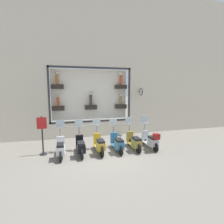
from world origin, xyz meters
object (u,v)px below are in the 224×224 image
Objects in this scene: scooter_silver_0 at (151,140)px; scooter_black_4 at (81,146)px; scooter_white_5 at (61,148)px; scooter_olive_1 at (134,142)px; shop_sign_post at (42,134)px; scooter_teal_2 at (117,143)px; scooter_yellow_3 at (100,144)px.

scooter_black_4 is at bearing 88.96° from scooter_silver_0.
scooter_olive_1 is at bearing -89.99° from scooter_white_5.
shop_sign_post reaches higher than scooter_white_5.
shop_sign_post reaches higher than scooter_teal_2.
scooter_olive_1 is 3.68m from scooter_white_5.
scooter_white_5 reaches higher than scooter_yellow_3.
scooter_yellow_3 reaches higher than scooter_teal_2.
scooter_silver_0 reaches higher than scooter_black_4.
scooter_white_5 is at bearing 90.13° from scooter_yellow_3.
scooter_olive_1 is (0.07, 0.92, -0.03)m from scooter_silver_0.
scooter_silver_0 is 0.99× the size of scooter_olive_1.
scooter_teal_2 is 3.68m from shop_sign_post.
scooter_silver_0 is 2.76m from scooter_yellow_3.
scooter_black_4 is (0.07, 3.68, -0.03)m from scooter_silver_0.
scooter_black_4 is (-0.00, 0.92, -0.02)m from scooter_yellow_3.
scooter_olive_1 is at bearing -96.73° from shop_sign_post.
scooter_silver_0 is 3.68m from scooter_black_4.
scooter_black_4 is (-0.00, 1.84, -0.00)m from scooter_teal_2.
scooter_white_5 is (0.07, 4.60, -0.03)m from scooter_silver_0.
scooter_yellow_3 is 0.96× the size of shop_sign_post.
scooter_teal_2 is (0.07, 1.84, -0.03)m from scooter_silver_0.
scooter_yellow_3 is 0.92m from scooter_black_4.
scooter_olive_1 is at bearing -89.98° from scooter_black_4.
scooter_black_4 is at bearing 90.29° from scooter_yellow_3.
shop_sign_post is at bearing 78.80° from scooter_yellow_3.
scooter_yellow_3 is (0.07, 2.76, -0.01)m from scooter_silver_0.
scooter_silver_0 reaches higher than scooter_olive_1.
scooter_silver_0 is at bearing -90.84° from scooter_white_5.
shop_sign_post reaches higher than scooter_black_4.
scooter_yellow_3 is 1.01× the size of scooter_black_4.
scooter_teal_2 is (-0.00, 0.92, -0.00)m from scooter_olive_1.
scooter_teal_2 is 2.76m from scooter_white_5.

